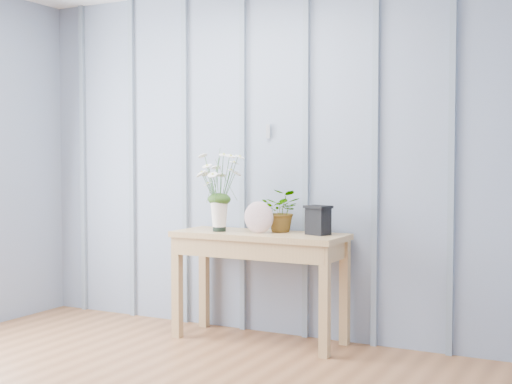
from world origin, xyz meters
The scene contains 6 objects.
room_shell centered at (0.00, 0.92, 1.99)m, with size 4.00×4.50×2.50m.
sideboard centered at (0.01, 1.99, 0.64)m, with size 1.20×0.45×0.75m.
daisy_vase centered at (-0.27, 1.94, 1.11)m, with size 0.41×0.31×0.58m.
spider_plant centered at (0.13, 2.10, 0.90)m, with size 0.27×0.23×0.29m, color #1D3D11.
felt_disc_vessel centered at (0.03, 1.95, 0.86)m, with size 0.22×0.06×0.22m, color #8D5565.
carved_box centered at (0.42, 2.04, 0.85)m, with size 0.19×0.17×0.20m.
Camera 1 is at (2.22, -2.32, 1.26)m, focal length 50.00 mm.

